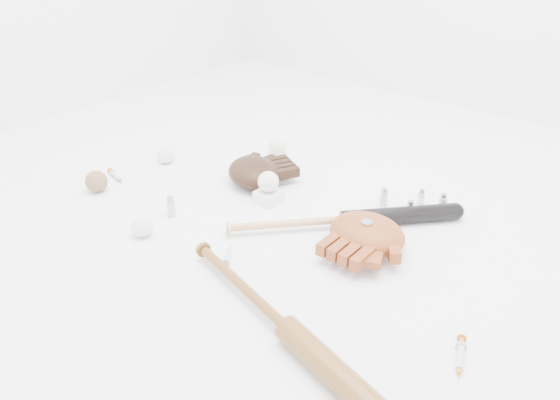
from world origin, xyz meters
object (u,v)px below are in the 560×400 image
Objects in this scene: bat_dark at (344,220)px; bat_wood at (288,329)px; glove_dark at (254,172)px; pedestal at (268,197)px.

bat_wood is at bearing -117.89° from bat_dark.
bat_wood is 0.83m from glove_dark.
bat_wood is (0.18, -0.52, 0.00)m from bat_dark.
pedestal is (-0.30, -0.03, -0.01)m from bat_dark.
bat_wood is at bearing -15.09° from glove_dark.
glove_dark reaches higher than bat_dark.
bat_wood is 3.34× the size of glove_dark.
bat_dark is 10.13× the size of pedestal.
glove_dark reaches higher than bat_wood.
bat_dark is at bearing 21.36° from glove_dark.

